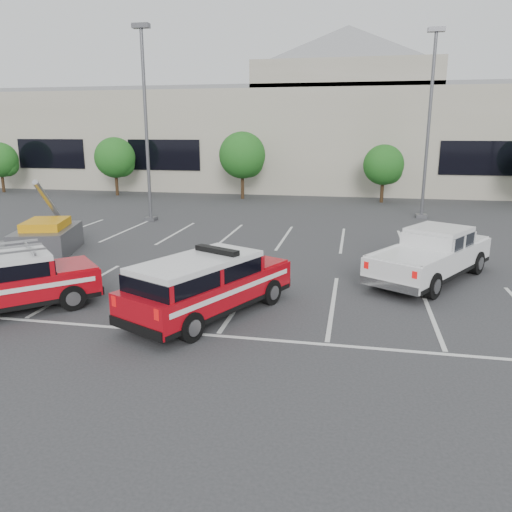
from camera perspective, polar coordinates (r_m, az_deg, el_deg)
The scene contains 13 objects.
ground at distance 15.12m, azimuth -1.54°, elevation -4.91°, with size 120.00×120.00×0.00m, color #2F2F32.
stall_markings at distance 19.34m, azimuth 1.41°, elevation -0.60°, with size 23.00×15.00×0.01m, color silver.
convention_building at distance 45.89m, azimuth 7.76°, elevation 13.82°, with size 60.00×16.99×13.20m.
tree_far_left at distance 45.71m, azimuth -27.07°, elevation 9.64°, with size 2.77×2.77×3.99m.
tree_left at distance 40.33m, azimuth -15.67°, elevation 10.62°, with size 3.07×3.07×4.42m.
tree_mid_left at distance 36.92m, azimuth -1.42°, elevation 11.26°, with size 3.37×3.37×4.85m.
tree_mid_right at distance 36.10m, azimuth 14.51°, elevation 9.90°, with size 2.77×2.77×3.99m.
light_pole_left at distance 28.24m, azimuth -12.45°, elevation 14.38°, with size 0.90×0.60×10.24m.
light_pole_mid at distance 30.17m, azimuth 19.13°, elevation 13.92°, with size 0.90×0.60×10.24m.
fire_chief_suv at distance 13.66m, azimuth -5.60°, elevation -3.80°, with size 3.94×5.49×1.82m.
white_pickup at distance 17.85m, azimuth 19.38°, elevation -0.40°, with size 4.64×5.87×1.74m.
ladder_suv at distance 15.50m, azimuth -26.85°, elevation -3.14°, with size 4.66×4.58×1.85m.
utility_rig at distance 22.29m, azimuth -23.08°, elevation 1.85°, with size 3.21×4.11×3.08m.
Camera 1 is at (3.20, -13.92, 4.96)m, focal length 35.00 mm.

